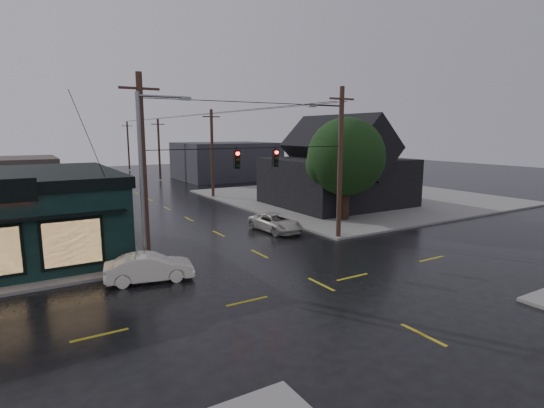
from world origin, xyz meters
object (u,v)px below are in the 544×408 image
utility_pole_ne (338,238)px  sedan_cream (150,268)px  utility_pole_nw (149,270)px  corner_tree (346,157)px  suv_silver (276,223)px

utility_pole_ne → sedan_cream: bearing=-172.3°
sedan_cream → utility_pole_nw: bearing=-1.1°
corner_tree → sedan_cream: bearing=-161.1°
sedan_cream → suv_silver: size_ratio=0.90×
corner_tree → utility_pole_ne: 7.95m
suv_silver → corner_tree: bearing=-2.6°
utility_pole_nw → suv_silver: (10.41, 4.02, 0.65)m
utility_pole_nw → suv_silver: size_ratio=2.16×
corner_tree → sedan_cream: corner_tree is taller
corner_tree → suv_silver: size_ratio=1.76×
utility_pole_ne → suv_silver: utility_pole_ne is taller
corner_tree → sedan_cream: 19.17m
utility_pole_nw → utility_pole_ne: bearing=0.0°
suv_silver → utility_pole_ne: bearing=-61.6°
corner_tree → sedan_cream: size_ratio=1.97×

